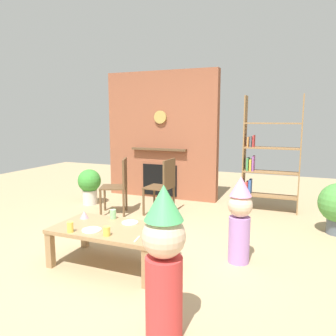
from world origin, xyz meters
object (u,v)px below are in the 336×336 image
bookshelf (267,159)px  paper_plate_front (130,223)px  paper_cup_near_right (113,214)px  dining_chair_middle (164,183)px  child_in_pink (240,218)px  dining_chair_left (119,183)px  coffee_table (111,232)px  paper_cup_center (107,231)px  paper_plate_rear (92,230)px  potted_plant_short (89,184)px  birthday_cake_slice (84,215)px  child_with_cone_hat (164,258)px  paper_cup_near_left (70,227)px

bookshelf → paper_plate_front: bearing=-114.5°
paper_cup_near_right → dining_chair_middle: dining_chair_middle is taller
child_in_pink → dining_chair_left: child_in_pink is taller
paper_plate_front → dining_chair_middle: (-0.30, 1.67, 0.09)m
coffee_table → dining_chair_left: (-0.87, 1.65, 0.16)m
paper_cup_near_right → dining_chair_middle: bearing=91.8°
paper_cup_center → child_in_pink: child_in_pink is taller
paper_plate_front → child_in_pink: child_in_pink is taller
child_in_pink → dining_chair_middle: size_ratio=1.04×
bookshelf → paper_plate_rear: size_ratio=9.71×
bookshelf → paper_cup_near_right: size_ratio=17.91×
dining_chair_middle → dining_chair_left: bearing=20.9°
potted_plant_short → paper_cup_near_right: bearing=-48.0°
birthday_cake_slice → paper_plate_front: bearing=4.3°
child_with_cone_hat → coffee_table: bearing=0.0°
coffee_table → paper_cup_near_right: bearing=116.6°
bookshelf → child_in_pink: size_ratio=2.02×
paper_cup_near_right → potted_plant_short: potted_plant_short is taller
bookshelf → paper_cup_center: (-1.19, -2.98, -0.41)m
birthday_cake_slice → potted_plant_short: bearing=124.0°
paper_cup_center → child_in_pink: (1.14, 0.79, 0.04)m
paper_plate_front → child_in_pink: (1.11, 0.37, 0.08)m
paper_plate_rear → child_in_pink: bearing=28.2°
paper_plate_rear → dining_chair_left: (-0.74, 1.81, 0.09)m
paper_cup_near_left → paper_plate_front: 0.63m
child_in_pink → dining_chair_left: (-2.10, 1.08, 0.02)m
coffee_table → paper_cup_near_right: paper_cup_near_right is taller
paper_cup_center → child_with_cone_hat: (0.86, -0.62, 0.13)m
paper_cup_near_left → child_in_pink: child_in_pink is taller
paper_cup_near_right → paper_cup_center: (0.23, -0.49, -0.01)m
paper_cup_near_left → dining_chair_middle: (0.11, 2.14, 0.05)m
paper_cup_near_left → paper_plate_front: (0.41, 0.47, -0.05)m
paper_cup_near_right → dining_chair_middle: (-0.05, 1.60, 0.05)m
birthday_cake_slice → dining_chair_middle: (0.26, 1.71, 0.06)m
child_with_cone_hat → potted_plant_short: (-2.62, 2.81, -0.21)m
potted_plant_short → bookshelf: bearing=15.0°
bookshelf → birthday_cake_slice: size_ratio=19.00×
bookshelf → potted_plant_short: bearing=-165.0°
dining_chair_middle → potted_plant_short: dining_chair_middle is taller
child_in_pink → dining_chair_middle: bearing=-67.0°
paper_cup_center → dining_chair_middle: size_ratio=0.10×
child_in_pink → dining_chair_middle: child_in_pink is taller
dining_chair_middle → bookshelf: bearing=-145.0°
child_in_pink → birthday_cake_slice: bearing=-10.7°
child_with_cone_hat → paper_plate_rear: bearing=9.1°
paper_cup_near_right → dining_chair_left: (-0.74, 1.39, 0.05)m
coffee_table → dining_chair_middle: bearing=95.5°
bookshelf → dining_chair_middle: bearing=-148.7°
paper_cup_near_right → paper_plate_rear: paper_cup_near_right is taller
child_in_pink → child_with_cone_hat: bearing=54.2°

